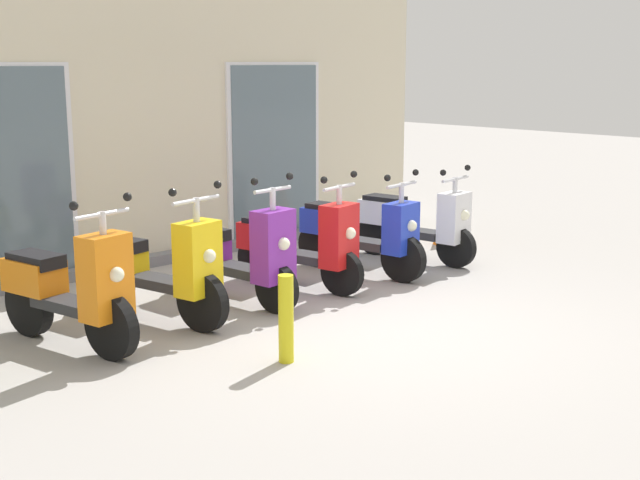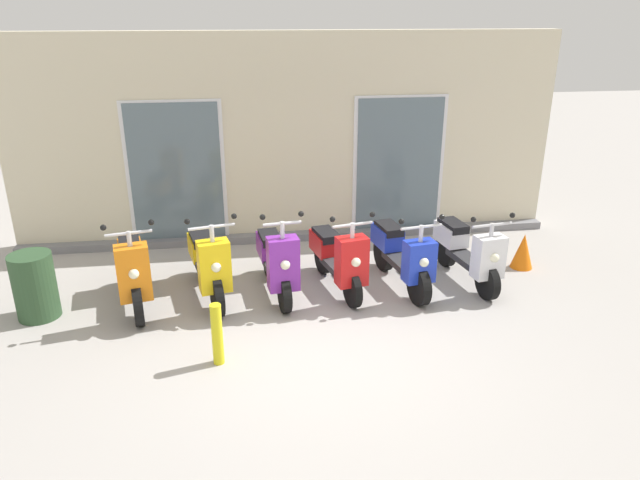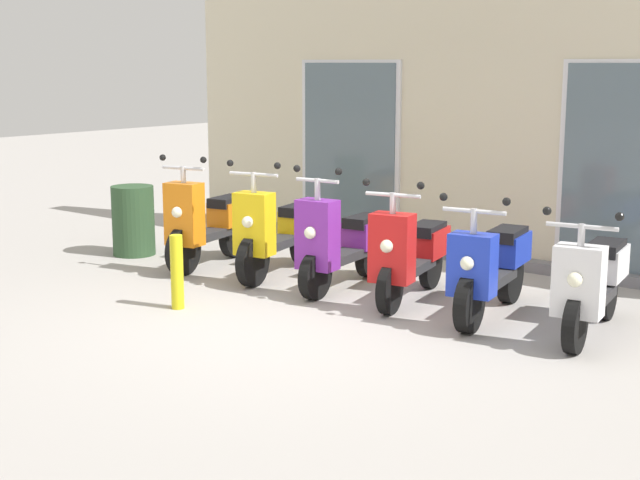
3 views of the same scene
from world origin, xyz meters
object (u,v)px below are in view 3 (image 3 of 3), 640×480
at_px(scooter_white, 593,281).
at_px(curb_bollard, 177,272).
at_px(scooter_yellow, 278,232).
at_px(scooter_purple, 342,242).
at_px(scooter_red, 411,253).
at_px(trash_bin, 133,220).
at_px(scooter_blue, 492,267).
at_px(scooter_orange, 208,223).

relative_size(scooter_white, curb_bollard, 2.27).
height_order(scooter_yellow, scooter_purple, scooter_purple).
bearing_deg(scooter_purple, curb_bollard, -115.45).
distance_m(scooter_red, trash_bin, 3.78).
bearing_deg(curb_bollard, scooter_blue, 32.72).
bearing_deg(scooter_yellow, scooter_orange, -170.74).
height_order(scooter_red, trash_bin, scooter_red).
xyz_separation_m(scooter_orange, scooter_yellow, (0.92, 0.15, -0.02)).
height_order(scooter_red, scooter_blue, scooter_red).
bearing_deg(scooter_blue, curb_bollard, -147.28).
distance_m(scooter_orange, scooter_blue, 3.49).
xyz_separation_m(scooter_orange, trash_bin, (-1.15, -0.10, -0.08)).
relative_size(scooter_white, trash_bin, 1.91).
distance_m(scooter_orange, scooter_white, 4.43).
xyz_separation_m(scooter_orange, scooter_blue, (3.49, 0.11, -0.04)).
bearing_deg(scooter_orange, scooter_yellow, 9.26).
bearing_deg(scooter_blue, trash_bin, -177.45).
bearing_deg(scooter_red, scooter_white, -0.11).
height_order(scooter_purple, trash_bin, scooter_purple).
relative_size(scooter_orange, scooter_red, 1.00).
height_order(scooter_orange, scooter_purple, same).
height_order(scooter_yellow, scooter_white, scooter_yellow).
relative_size(scooter_yellow, scooter_white, 1.05).
relative_size(scooter_yellow, scooter_red, 1.07).
distance_m(scooter_blue, scooter_white, 0.94).
xyz_separation_m(scooter_purple, trash_bin, (-2.95, -0.21, -0.07)).
bearing_deg(scooter_purple, trash_bin, -175.97).
distance_m(scooter_white, trash_bin, 5.58).
distance_m(scooter_purple, curb_bollard, 1.74).
relative_size(scooter_yellow, curb_bollard, 2.38).
xyz_separation_m(scooter_blue, scooter_white, (0.94, 0.01, 0.01)).
xyz_separation_m(scooter_yellow, curb_bollard, (0.14, -1.60, -0.13)).
distance_m(scooter_red, scooter_blue, 0.87).
bearing_deg(scooter_orange, scooter_white, 1.50).
relative_size(scooter_orange, scooter_blue, 0.95).
xyz_separation_m(scooter_purple, scooter_white, (2.62, 0.01, -0.01)).
relative_size(scooter_purple, scooter_red, 1.01).
xyz_separation_m(scooter_red, trash_bin, (-3.77, -0.22, -0.06)).
height_order(curb_bollard, trash_bin, trash_bin).
bearing_deg(scooter_purple, scooter_red, 0.60).
bearing_deg(scooter_orange, trash_bin, -175.14).
bearing_deg(scooter_yellow, scooter_white, -0.55).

